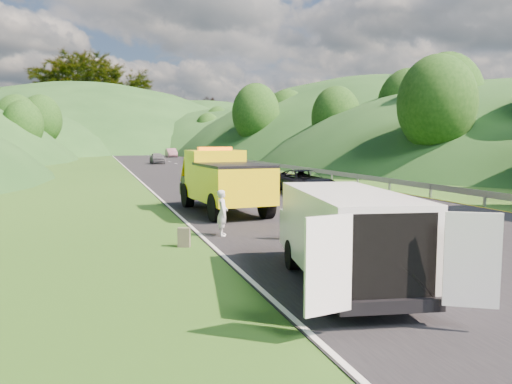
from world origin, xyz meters
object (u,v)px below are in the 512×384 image
object	(u,v)px
suitcase	(184,237)
spare_tire	(387,304)
worker	(384,305)
woman	(223,236)
child	(291,241)
passing_suv	(304,194)
tow_truck	(223,181)
white_van	(345,232)

from	to	relation	value
suitcase	spare_tire	bearing A→B (deg)	-65.56
suitcase	worker	bearing A→B (deg)	-66.23
woman	child	size ratio (longest dim) A/B	1.36
worker	passing_suv	size ratio (longest dim) A/B	0.34
child	spare_tire	bearing A→B (deg)	-81.61
tow_truck	woman	world-z (taller)	tow_truck
worker	suitcase	size ratio (longest dim) A/B	2.99
suitcase	spare_tire	world-z (taller)	suitcase
child	suitcase	bearing A→B (deg)	-169.43
white_van	child	xyz separation A→B (m)	(0.71, 4.83, -1.17)
worker	suitcase	world-z (taller)	worker
child	suitcase	xyz separation A→B (m)	(-3.34, 0.13, 0.29)
worker	child	bearing A→B (deg)	75.36
white_van	suitcase	xyz separation A→B (m)	(-2.63, 4.97, -0.88)
woman	suitcase	distance (m)	1.95
woman	child	distance (m)	2.31
spare_tire	passing_suv	size ratio (longest dim) A/B	0.15
suitcase	passing_suv	bearing A→B (deg)	53.35
worker	passing_suv	distance (m)	19.56
tow_truck	worker	size ratio (longest dim) A/B	3.91
tow_truck	child	bearing A→B (deg)	-89.47
worker	spare_tire	bearing A→B (deg)	10.05
tow_truck	woman	bearing A→B (deg)	-108.32
white_van	worker	xyz separation A→B (m)	(0.15, -1.35, -1.17)
woman	suitcase	xyz separation A→B (m)	(-1.48, -1.24, 0.29)
worker	spare_tire	xyz separation A→B (m)	(0.08, 0.03, 0.00)
spare_tire	passing_suv	distance (m)	19.51
white_van	spare_tire	size ratio (longest dim) A/B	8.43
spare_tire	child	bearing A→B (deg)	85.51
tow_truck	child	xyz separation A→B (m)	(0.51, -6.63, -1.38)
white_van	spare_tire	distance (m)	1.78
tow_truck	suitcase	bearing A→B (deg)	-117.43
child	woman	bearing A→B (deg)	156.58
tow_truck	white_van	xyz separation A→B (m)	(-0.21, -11.46, -0.21)
white_van	spare_tire	xyz separation A→B (m)	(0.23, -1.33, -1.17)
child	passing_suv	xyz separation A→B (m)	(5.74, 12.34, 0.00)
white_van	suitcase	distance (m)	5.69
white_van	worker	world-z (taller)	white_van
tow_truck	suitcase	size ratio (longest dim) A/B	11.70
tow_truck	white_van	world-z (taller)	tow_truck
spare_tire	woman	bearing A→B (deg)	100.40
woman	child	bearing A→B (deg)	-111.89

